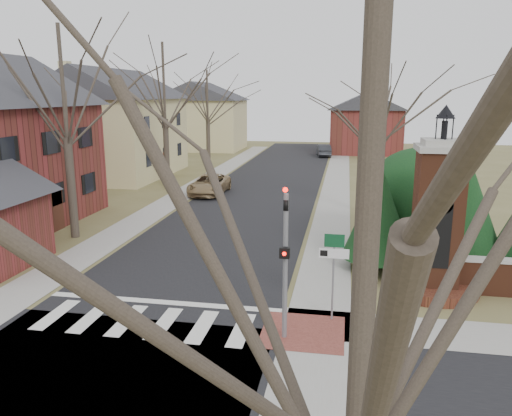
% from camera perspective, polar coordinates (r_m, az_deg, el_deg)
% --- Properties ---
extents(ground, '(120.00, 120.00, 0.00)m').
position_cam_1_polar(ground, '(15.34, -13.70, -13.86)').
color(ground, brown).
rests_on(ground, ground).
extents(main_street, '(8.00, 70.00, 0.01)m').
position_cam_1_polar(main_street, '(35.59, 0.62, 1.92)').
color(main_street, black).
rests_on(main_street, ground).
extents(cross_street, '(120.00, 8.00, 0.01)m').
position_cam_1_polar(cross_street, '(13.02, -19.30, -19.42)').
color(cross_street, black).
rests_on(cross_street, ground).
extents(crosswalk_zone, '(8.00, 2.20, 0.02)m').
position_cam_1_polar(crosswalk_zone, '(15.99, -12.52, -12.60)').
color(crosswalk_zone, silver).
rests_on(crosswalk_zone, ground).
extents(stop_bar, '(8.00, 0.35, 0.02)m').
position_cam_1_polar(stop_bar, '(17.25, -10.59, -10.54)').
color(stop_bar, silver).
rests_on(stop_bar, ground).
extents(sidewalk_right_main, '(2.00, 60.00, 0.02)m').
position_cam_1_polar(sidewalk_right_main, '(35.11, 9.02, 1.61)').
color(sidewalk_right_main, gray).
rests_on(sidewalk_right_main, ground).
extents(sidewalk_left, '(2.00, 60.00, 0.02)m').
position_cam_1_polar(sidewalk_left, '(36.80, -7.39, 2.18)').
color(sidewalk_left, gray).
rests_on(sidewalk_left, ground).
extents(curb_apron, '(2.40, 2.40, 0.02)m').
position_cam_1_polar(curb_apron, '(15.10, 5.38, -13.92)').
color(curb_apron, brown).
rests_on(curb_apron, ground).
extents(traffic_signal_pole, '(0.28, 0.41, 4.50)m').
position_cam_1_polar(traffic_signal_pole, '(13.77, 3.37, -4.99)').
color(traffic_signal_pole, slate).
rests_on(traffic_signal_pole, ground).
extents(sign_post, '(0.90, 0.07, 2.75)m').
position_cam_1_polar(sign_post, '(15.23, 8.85, -5.87)').
color(sign_post, slate).
rests_on(sign_post, ground).
extents(brick_gate_monument, '(3.20, 3.20, 6.47)m').
position_cam_1_polar(brick_gate_monument, '(18.32, 19.86, -2.57)').
color(brick_gate_monument, '#5B2D1A').
rests_on(brick_gate_monument, ground).
extents(house_stucco_left, '(9.80, 12.80, 9.28)m').
position_cam_1_polar(house_stucco_left, '(43.97, -16.08, 9.56)').
color(house_stucco_left, '#C1B780').
rests_on(house_stucco_left, ground).
extents(house_distant_left, '(10.80, 8.80, 8.53)m').
position_cam_1_polar(house_distant_left, '(63.06, -6.30, 10.55)').
color(house_distant_left, '#C1B780').
rests_on(house_distant_left, ground).
extents(house_distant_right, '(8.80, 8.80, 7.30)m').
position_cam_1_polar(house_distant_right, '(60.55, 12.46, 9.66)').
color(house_distant_right, maroon).
rests_on(house_distant_right, ground).
extents(evergreen_near, '(2.80, 2.80, 4.10)m').
position_cam_1_polar(evergreen_near, '(20.00, 13.90, -0.50)').
color(evergreen_near, '#473D33').
rests_on(evergreen_near, ground).
extents(evergreen_mid, '(3.40, 3.40, 4.70)m').
position_cam_1_polar(evergreen_mid, '(21.58, 22.52, 0.67)').
color(evergreen_mid, '#473D33').
rests_on(evergreen_mid, ground).
extents(evergreen_mass, '(4.80, 4.80, 4.80)m').
position_cam_1_polar(evergreen_mass, '(22.60, 18.10, 1.02)').
color(evergreen_mass, black).
rests_on(evergreen_mass, ground).
extents(bare_tree_0, '(8.05, 8.05, 11.15)m').
position_cam_1_polar(bare_tree_0, '(25.00, -21.32, 14.11)').
color(bare_tree_0, '#473D33').
rests_on(bare_tree_0, ground).
extents(bare_tree_1, '(8.40, 8.40, 11.64)m').
position_cam_1_polar(bare_tree_1, '(36.77, -10.53, 14.64)').
color(bare_tree_1, '#473D33').
rests_on(bare_tree_1, ground).
extents(bare_tree_2, '(7.35, 7.35, 10.19)m').
position_cam_1_polar(bare_tree_2, '(49.27, -5.60, 13.14)').
color(bare_tree_2, '#473D33').
rests_on(bare_tree_2, ground).
extents(bare_tree_3, '(7.00, 7.00, 9.70)m').
position_cam_1_polar(bare_tree_3, '(28.49, 13.93, 12.32)').
color(bare_tree_3, '#473D33').
rests_on(bare_tree_3, ground).
extents(bare_tree_4, '(6.65, 6.65, 9.21)m').
position_cam_1_polar(bare_tree_4, '(3.47, 12.97, 4.82)').
color(bare_tree_4, '#473D33').
rests_on(bare_tree_4, ground).
extents(pickup_truck, '(2.36, 4.92, 1.35)m').
position_cam_1_polar(pickup_truck, '(34.70, -5.36, 2.70)').
color(pickup_truck, '#8F754E').
rests_on(pickup_truck, ground).
extents(distant_car, '(1.89, 4.08, 1.29)m').
position_cam_1_polar(distant_car, '(56.20, 7.76, 6.54)').
color(distant_car, '#2C2E32').
rests_on(distant_car, ground).
extents(dry_shrub_left, '(0.97, 0.97, 0.97)m').
position_cam_1_polar(dry_shrub_left, '(18.32, 16.84, -7.88)').
color(dry_shrub_left, '#503624').
rests_on(dry_shrub_left, ground).
extents(dry_shrub_right, '(0.80, 0.80, 0.80)m').
position_cam_1_polar(dry_shrub_right, '(18.54, 20.56, -8.19)').
color(dry_shrub_right, brown).
rests_on(dry_shrub_right, ground).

